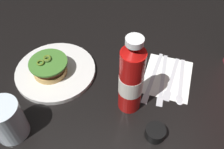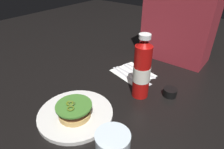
% 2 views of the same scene
% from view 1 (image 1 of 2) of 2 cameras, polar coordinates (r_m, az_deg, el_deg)
% --- Properties ---
extents(ground_plane, '(3.00, 3.00, 0.00)m').
position_cam_1_polar(ground_plane, '(0.70, -4.93, -8.29)').
color(ground_plane, black).
extents(dinner_plate, '(0.25, 0.25, 0.01)m').
position_cam_1_polar(dinner_plate, '(0.80, -13.09, 0.80)').
color(dinner_plate, silver).
rests_on(dinner_plate, ground_plane).
extents(burger_sandwich, '(0.12, 0.12, 0.05)m').
position_cam_1_polar(burger_sandwich, '(0.77, -14.53, 1.74)').
color(burger_sandwich, tan).
rests_on(burger_sandwich, dinner_plate).
extents(ketchup_bottle, '(0.06, 0.06, 0.25)m').
position_cam_1_polar(ketchup_bottle, '(0.62, 4.52, -1.11)').
color(ketchup_bottle, '#B20F0D').
rests_on(ketchup_bottle, ground_plane).
extents(water_glass, '(0.08, 0.08, 0.11)m').
position_cam_1_polar(water_glass, '(0.66, -23.43, -9.86)').
color(water_glass, silver).
rests_on(water_glass, ground_plane).
extents(condiment_cup, '(0.05, 0.05, 0.03)m').
position_cam_1_polar(condiment_cup, '(0.65, 10.12, -13.28)').
color(condiment_cup, black).
rests_on(condiment_cup, ground_plane).
extents(napkin, '(0.21, 0.18, 0.00)m').
position_cam_1_polar(napkin, '(0.79, 12.93, -0.51)').
color(napkin, white).
rests_on(napkin, ground_plane).
extents(steak_knife, '(0.21, 0.08, 0.00)m').
position_cam_1_polar(steak_knife, '(0.77, 9.42, -1.06)').
color(steak_knife, silver).
rests_on(steak_knife, napkin).
extents(butter_knife, '(0.21, 0.05, 0.00)m').
position_cam_1_polar(butter_knife, '(0.77, 11.76, -1.58)').
color(butter_knife, silver).
rests_on(butter_knife, napkin).
extents(fork_utensil, '(0.18, 0.07, 0.00)m').
position_cam_1_polar(fork_utensil, '(0.77, 13.69, -1.57)').
color(fork_utensil, silver).
rests_on(fork_utensil, napkin).
extents(spoon_utensil, '(0.18, 0.05, 0.00)m').
position_cam_1_polar(spoon_utensil, '(0.77, 15.85, -2.67)').
color(spoon_utensil, silver).
rests_on(spoon_utensil, napkin).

